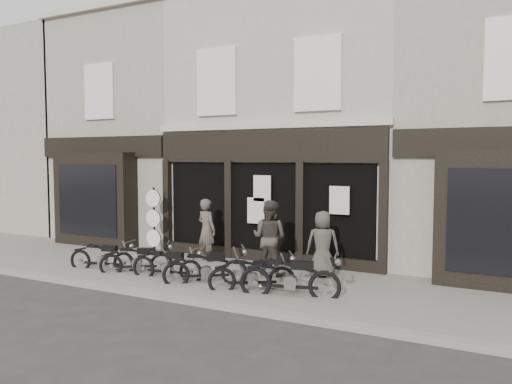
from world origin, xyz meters
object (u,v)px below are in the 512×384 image
at_px(advert_sign_post, 154,224).
at_px(man_centre, 269,237).
at_px(motorcycle_0, 103,260).
at_px(motorcycle_1, 137,263).
at_px(motorcycle_3, 207,271).
at_px(motorcycle_4, 253,278).
at_px(motorcycle_2, 168,268).
at_px(man_left, 207,230).
at_px(man_right, 323,244).
at_px(motorcycle_5, 291,281).

bearing_deg(advert_sign_post, man_centre, -11.22).
relative_size(motorcycle_0, motorcycle_1, 1.12).
height_order(motorcycle_3, motorcycle_4, motorcycle_3).
bearing_deg(motorcycle_2, advert_sign_post, 127.43).
height_order(motorcycle_0, man_left, man_left).
bearing_deg(motorcycle_0, man_centre, 6.92).
bearing_deg(man_right, motorcycle_2, 8.20).
bearing_deg(motorcycle_2, man_right, 20.80).
relative_size(motorcycle_2, motorcycle_3, 1.10).
distance_m(motorcycle_0, motorcycle_1, 1.08).
bearing_deg(motorcycle_1, motorcycle_2, -39.67).
distance_m(motorcycle_0, man_left, 2.99).
relative_size(motorcycle_1, man_left, 0.94).
bearing_deg(man_right, motorcycle_1, 0.51).
distance_m(motorcycle_4, man_centre, 1.66).
xyz_separation_m(motorcycle_2, advert_sign_post, (-2.29, 2.30, 0.70)).
relative_size(motorcycle_4, motorcycle_5, 0.82).
relative_size(motorcycle_2, man_left, 1.08).
xyz_separation_m(motorcycle_4, motorcycle_5, (0.97, -0.07, 0.04)).
relative_size(motorcycle_0, man_right, 1.14).
bearing_deg(motorcycle_3, motorcycle_1, 142.77).
distance_m(motorcycle_3, motorcycle_5, 2.26).
relative_size(motorcycle_0, man_left, 1.05).
bearing_deg(motorcycle_3, man_right, 2.62).
height_order(motorcycle_3, man_right, man_right).
height_order(man_left, man_centre, man_centre).
bearing_deg(motorcycle_0, man_right, 5.85).
height_order(motorcycle_1, motorcycle_2, motorcycle_2).
bearing_deg(motorcycle_1, motorcycle_0, 155.82).
bearing_deg(man_centre, advert_sign_post, -10.96).
height_order(motorcycle_0, motorcycle_4, motorcycle_4).
relative_size(motorcycle_2, man_centre, 1.02).
relative_size(motorcycle_3, motorcycle_5, 0.82).
distance_m(motorcycle_0, advert_sign_post, 2.42).
xyz_separation_m(man_left, man_centre, (2.36, -0.68, 0.05)).
bearing_deg(motorcycle_0, motorcycle_3, -11.26).
relative_size(motorcycle_0, advert_sign_post, 0.87).
relative_size(man_centre, advert_sign_post, 0.87).
xyz_separation_m(man_left, man_right, (3.68, -0.34, -0.07)).
distance_m(man_centre, advert_sign_post, 4.47).
height_order(motorcycle_2, motorcycle_3, motorcycle_3).
relative_size(motorcycle_5, man_left, 1.21).
distance_m(motorcycle_3, man_centre, 1.88).
height_order(motorcycle_4, motorcycle_5, motorcycle_5).
bearing_deg(man_centre, motorcycle_1, 22.21).
bearing_deg(man_right, motorcycle_0, -1.76).
bearing_deg(motorcycle_2, man_left, 89.08).
bearing_deg(man_centre, man_left, -16.71).
xyz_separation_m(motorcycle_0, motorcycle_3, (3.30, 0.07, 0.02)).
bearing_deg(motorcycle_2, motorcycle_1, 165.16).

